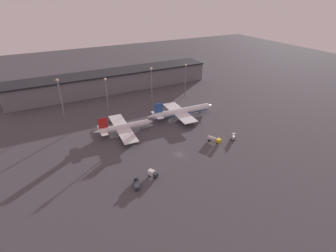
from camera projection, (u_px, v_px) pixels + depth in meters
The scene contains 12 objects.
ground at pixel (179, 155), 134.22m from camera, with size 600.00×600.00×0.00m, color #423F44.
terminal_building at pixel (114, 81), 216.12m from camera, with size 162.20×23.11×15.86m.
airplane_0 at pixel (124, 127), 153.66m from camera, with size 36.89×38.21×11.48m.
airplane_1 at pixel (181, 112), 172.29m from camera, with size 48.46×34.28×12.16m.
service_vehicle_0 at pixel (214, 139), 144.63m from camera, with size 5.69×7.75×2.73m.
service_vehicle_1 at pixel (233, 136), 147.55m from camera, with size 4.65×4.56×2.67m.
service_vehicle_2 at pixel (153, 173), 117.77m from camera, with size 3.87×5.09×3.09m.
service_vehicle_3 at pixel (137, 184), 112.23m from camera, with size 4.02×7.09×2.79m.
lamp_post_0 at pixel (60, 95), 162.04m from camera, with size 1.80×1.80×27.42m.
lamp_post_1 at pixel (106, 90), 174.98m from camera, with size 1.80×1.80×23.70m.
lamp_post_2 at pixel (152, 81), 187.91m from camera, with size 1.80×1.80×26.66m.
lamp_post_3 at pixel (186, 76), 199.92m from camera, with size 1.80×1.80×25.70m.
Camera 1 is at (-57.32, -96.42, 75.37)m, focal length 28.00 mm.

